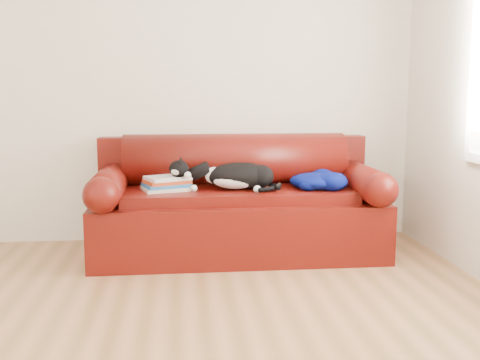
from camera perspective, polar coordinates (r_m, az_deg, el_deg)
The scene contains 6 objects.
ground at distance 2.85m, azimuth -13.22°, elevation -16.10°, with size 4.50×4.50×0.00m, color brown.
sofa_base at distance 4.19m, azimuth -0.21°, elevation -4.32°, with size 2.10×0.90×0.50m.
sofa_back at distance 4.37m, azimuth -0.53°, elevation 0.29°, with size 2.10×1.01×0.88m.
book_stack at distance 4.06m, azimuth -7.48°, elevation -0.34°, with size 0.37×0.33×0.10m.
cat at distance 4.04m, azimuth -0.10°, elevation 0.35°, with size 0.66×0.36×0.25m.
blanket at distance 4.14m, azimuth 7.84°, elevation -0.03°, with size 0.47×0.48×0.14m.
Camera 1 is at (0.36, -2.57, 1.19)m, focal length 42.00 mm.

